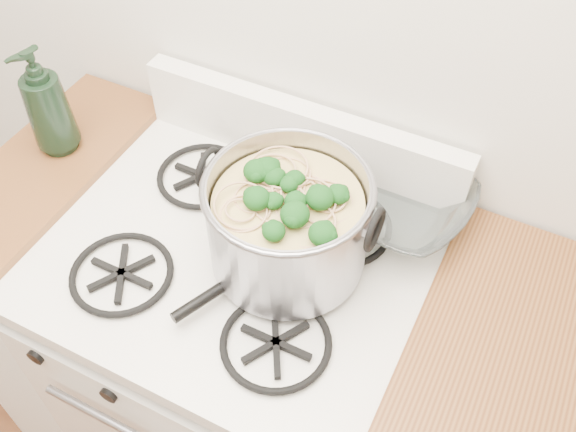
{
  "coord_description": "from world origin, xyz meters",
  "views": [
    {
      "loc": [
        0.45,
        0.6,
        1.93
      ],
      "look_at": [
        0.11,
        1.29,
        1.04
      ],
      "focal_mm": 40.0,
      "sensor_mm": 36.0,
      "label": 1
    }
  ],
  "objects_px": {
    "glass_bowl": "(398,209)",
    "bottle": "(46,101)",
    "spatula": "(282,248)",
    "gas_range": "(246,365)",
    "stock_pot": "(288,224)"
  },
  "relations": [
    {
      "from": "glass_bowl",
      "to": "bottle",
      "type": "xyz_separation_m",
      "value": [
        -0.77,
        -0.15,
        0.11
      ]
    },
    {
      "from": "spatula",
      "to": "glass_bowl",
      "type": "relative_size",
      "value": 2.7
    },
    {
      "from": "gas_range",
      "to": "spatula",
      "type": "distance_m",
      "value": 0.51
    },
    {
      "from": "glass_bowl",
      "to": "bottle",
      "type": "bearing_deg",
      "value": -169.09
    },
    {
      "from": "stock_pot",
      "to": "gas_range",
      "type": "bearing_deg",
      "value": -163.8
    },
    {
      "from": "stock_pot",
      "to": "glass_bowl",
      "type": "relative_size",
      "value": 2.98
    },
    {
      "from": "gas_range",
      "to": "glass_bowl",
      "type": "height_order",
      "value": "glass_bowl"
    },
    {
      "from": "glass_bowl",
      "to": "gas_range",
      "type": "bearing_deg",
      "value": -138.25
    },
    {
      "from": "gas_range",
      "to": "bottle",
      "type": "relative_size",
      "value": 3.54
    },
    {
      "from": "spatula",
      "to": "glass_bowl",
      "type": "distance_m",
      "value": 0.26
    },
    {
      "from": "stock_pot",
      "to": "bottle",
      "type": "height_order",
      "value": "bottle"
    },
    {
      "from": "stock_pot",
      "to": "glass_bowl",
      "type": "bearing_deg",
      "value": 52.55
    },
    {
      "from": "spatula",
      "to": "gas_range",
      "type": "bearing_deg",
      "value": -134.93
    },
    {
      "from": "bottle",
      "to": "spatula",
      "type": "bearing_deg",
      "value": 11.94
    },
    {
      "from": "gas_range",
      "to": "stock_pot",
      "type": "distance_m",
      "value": 0.6
    }
  ]
}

